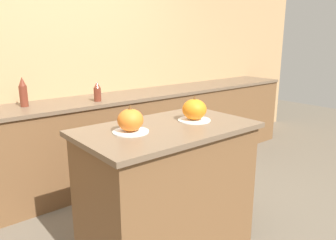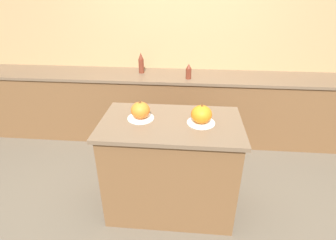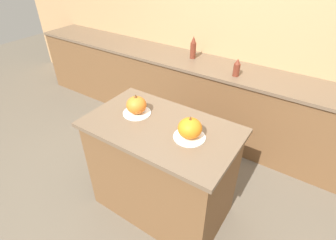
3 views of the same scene
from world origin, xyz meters
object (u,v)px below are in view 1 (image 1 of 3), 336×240
(pumpkin_cake_right, at_px, (194,110))
(bottle_short, at_px, (97,92))
(pumpkin_cake_left, at_px, (130,121))
(bottle_tall, at_px, (23,92))

(pumpkin_cake_right, bearing_deg, bottle_short, 96.07)
(pumpkin_cake_right, bearing_deg, pumpkin_cake_left, 176.03)
(pumpkin_cake_left, bearing_deg, pumpkin_cake_right, -3.97)
(pumpkin_cake_right, relative_size, bottle_tall, 0.87)
(bottle_short, bearing_deg, pumpkin_cake_left, -108.08)
(bottle_tall, bearing_deg, pumpkin_cake_left, -79.94)
(pumpkin_cake_right, height_order, bottle_short, pumpkin_cake_right)
(pumpkin_cake_left, bearing_deg, bottle_tall, 100.06)
(pumpkin_cake_left, distance_m, bottle_short, 1.26)
(pumpkin_cake_left, distance_m, bottle_tall, 1.41)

